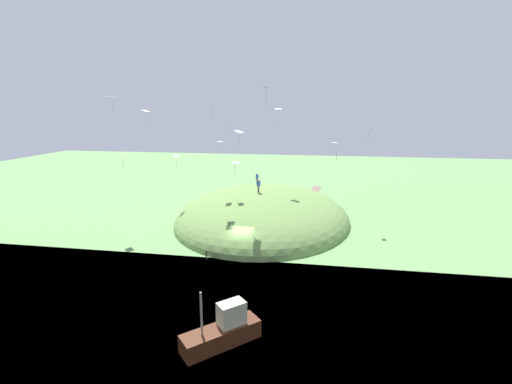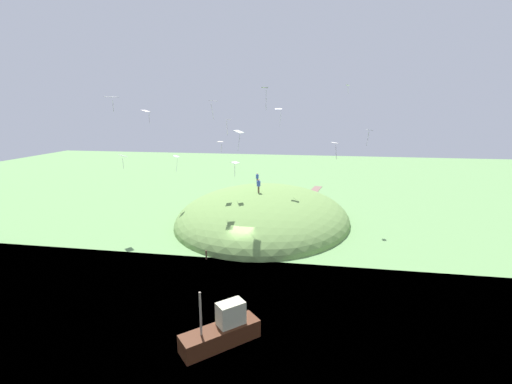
{
  "view_description": "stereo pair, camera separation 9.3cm",
  "coord_description": "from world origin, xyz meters",
  "px_view_note": "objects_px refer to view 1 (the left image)",
  "views": [
    {
      "loc": [
        -33.32,
        -6.86,
        14.22
      ],
      "look_at": [
        4.69,
        -0.74,
        5.2
      ],
      "focal_mm": 24.74,
      "sensor_mm": 36.0,
      "label": 1
    },
    {
      "loc": [
        -33.31,
        -6.95,
        14.22
      ],
      "look_at": [
        4.69,
        -0.74,
        5.2
      ],
      "focal_mm": 24.74,
      "sensor_mm": 36.0,
      "label": 2
    }
  ],
  "objects_px": {
    "kite_0": "(335,144)",
    "kite_8": "(176,157)",
    "kite_7": "(228,120)",
    "mooring_post": "(206,255)",
    "kite_6": "(123,156)",
    "kite_12": "(220,142)",
    "kite_1": "(239,132)",
    "kite_4": "(235,163)",
    "person_watching_kites": "(258,184)",
    "kite_9": "(111,97)",
    "boat_on_lake": "(223,331)",
    "kite_5": "(369,131)",
    "kite_2": "(213,102)",
    "kite_3": "(278,110)",
    "kite_13": "(146,111)",
    "kite_11": "(265,89)",
    "person_with_child": "(257,177)",
    "kite_10": "(347,86)"
  },
  "relations": [
    {
      "from": "kite_0",
      "to": "kite_8",
      "type": "distance_m",
      "value": 22.39
    },
    {
      "from": "kite_7",
      "to": "mooring_post",
      "type": "xyz_separation_m",
      "value": [
        -12.35,
        -0.54,
        -12.47
      ]
    },
    {
      "from": "kite_6",
      "to": "kite_12",
      "type": "height_order",
      "value": "kite_12"
    },
    {
      "from": "kite_1",
      "to": "kite_4",
      "type": "bearing_deg",
      "value": -175.08
    },
    {
      "from": "person_watching_kites",
      "to": "kite_9",
      "type": "distance_m",
      "value": 19.66
    },
    {
      "from": "kite_8",
      "to": "mooring_post",
      "type": "bearing_deg",
      "value": -148.28
    },
    {
      "from": "person_watching_kites",
      "to": "kite_6",
      "type": "bearing_deg",
      "value": 86.79
    },
    {
      "from": "kite_12",
      "to": "boat_on_lake",
      "type": "bearing_deg",
      "value": -165.24
    },
    {
      "from": "kite_0",
      "to": "kite_6",
      "type": "xyz_separation_m",
      "value": [
        4.44,
        22.7,
        -2.12
      ]
    },
    {
      "from": "kite_5",
      "to": "boat_on_lake",
      "type": "bearing_deg",
      "value": 143.66
    },
    {
      "from": "kite_2",
      "to": "kite_5",
      "type": "xyz_separation_m",
      "value": [
        -7.94,
        -16.16,
        -2.7
      ]
    },
    {
      "from": "kite_3",
      "to": "mooring_post",
      "type": "xyz_separation_m",
      "value": [
        -15.43,
        5.32,
        -13.7
      ]
    },
    {
      "from": "kite_5",
      "to": "kite_8",
      "type": "height_order",
      "value": "kite_5"
    },
    {
      "from": "kite_7",
      "to": "kite_13",
      "type": "height_order",
      "value": "kite_13"
    },
    {
      "from": "kite_11",
      "to": "kite_13",
      "type": "bearing_deg",
      "value": 79.77
    },
    {
      "from": "kite_7",
      "to": "kite_13",
      "type": "bearing_deg",
      "value": 135.78
    },
    {
      "from": "kite_2",
      "to": "kite_4",
      "type": "xyz_separation_m",
      "value": [
        -6.58,
        -3.93,
        -6.0
      ]
    },
    {
      "from": "kite_2",
      "to": "mooring_post",
      "type": "bearing_deg",
      "value": -170.63
    },
    {
      "from": "kite_1",
      "to": "kite_6",
      "type": "relative_size",
      "value": 1.42
    },
    {
      "from": "person_watching_kites",
      "to": "kite_3",
      "type": "xyz_separation_m",
      "value": [
        3.18,
        -2.09,
        9.11
      ]
    },
    {
      "from": "kite_4",
      "to": "kite_6",
      "type": "distance_m",
      "value": 13.62
    },
    {
      "from": "boat_on_lake",
      "to": "kite_11",
      "type": "relative_size",
      "value": 2.25
    },
    {
      "from": "kite_5",
      "to": "kite_6",
      "type": "height_order",
      "value": "kite_5"
    },
    {
      "from": "kite_0",
      "to": "mooring_post",
      "type": "distance_m",
      "value": 16.02
    },
    {
      "from": "kite_2",
      "to": "kite_13",
      "type": "bearing_deg",
      "value": 124.56
    },
    {
      "from": "person_with_child",
      "to": "kite_5",
      "type": "bearing_deg",
      "value": -4.31
    },
    {
      "from": "kite_5",
      "to": "kite_6",
      "type": "xyz_separation_m",
      "value": [
        4.08,
        25.57,
        -3.22
      ]
    },
    {
      "from": "kite_8",
      "to": "kite_13",
      "type": "bearing_deg",
      "value": 177.96
    },
    {
      "from": "person_with_child",
      "to": "kite_11",
      "type": "relative_size",
      "value": 0.76
    },
    {
      "from": "boat_on_lake",
      "to": "person_watching_kites",
      "type": "bearing_deg",
      "value": 51.47
    },
    {
      "from": "kite_3",
      "to": "kite_10",
      "type": "height_order",
      "value": "kite_10"
    },
    {
      "from": "kite_2",
      "to": "kite_3",
      "type": "distance_m",
      "value": 9.28
    },
    {
      "from": "kite_7",
      "to": "kite_12",
      "type": "bearing_deg",
      "value": 142.18
    },
    {
      "from": "boat_on_lake",
      "to": "kite_10",
      "type": "bearing_deg",
      "value": 30.19
    },
    {
      "from": "kite_7",
      "to": "kite_13",
      "type": "relative_size",
      "value": 1.4
    },
    {
      "from": "kite_0",
      "to": "kite_1",
      "type": "height_order",
      "value": "kite_1"
    },
    {
      "from": "kite_4",
      "to": "kite_9",
      "type": "relative_size",
      "value": 1.02
    },
    {
      "from": "person_watching_kites",
      "to": "kite_12",
      "type": "xyz_separation_m",
      "value": [
        -0.96,
        4.6,
        5.31
      ]
    },
    {
      "from": "kite_8",
      "to": "mooring_post",
      "type": "height_order",
      "value": "kite_8"
    },
    {
      "from": "kite_3",
      "to": "kite_6",
      "type": "relative_size",
      "value": 1.43
    },
    {
      "from": "kite_6",
      "to": "person_with_child",
      "type": "bearing_deg",
      "value": -41.42
    },
    {
      "from": "kite_1",
      "to": "kite_13",
      "type": "relative_size",
      "value": 1.57
    },
    {
      "from": "kite_0",
      "to": "kite_4",
      "type": "height_order",
      "value": "kite_0"
    },
    {
      "from": "boat_on_lake",
      "to": "kite_5",
      "type": "distance_m",
      "value": 20.2
    },
    {
      "from": "kite_8",
      "to": "kite_5",
      "type": "bearing_deg",
      "value": -115.93
    },
    {
      "from": "person_watching_kites",
      "to": "kite_1",
      "type": "xyz_separation_m",
      "value": [
        -6.5,
        1.1,
        6.85
      ]
    },
    {
      "from": "kite_3",
      "to": "kite_13",
      "type": "bearing_deg",
      "value": 128.7
    },
    {
      "from": "kite_5",
      "to": "kite_11",
      "type": "distance_m",
      "value": 10.11
    },
    {
      "from": "kite_7",
      "to": "kite_9",
      "type": "height_order",
      "value": "kite_9"
    },
    {
      "from": "kite_7",
      "to": "kite_8",
      "type": "distance_m",
      "value": 8.35
    }
  ]
}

